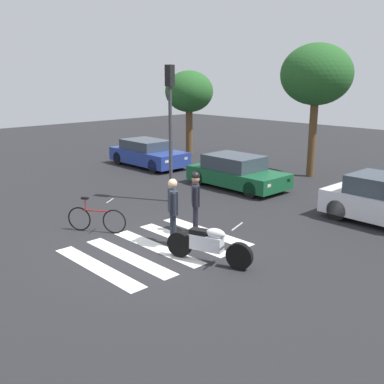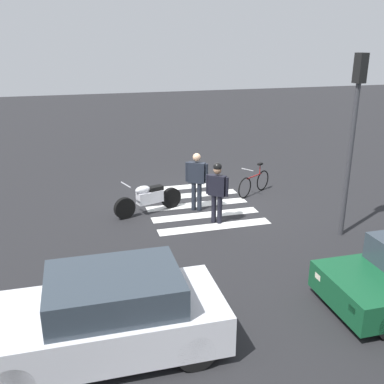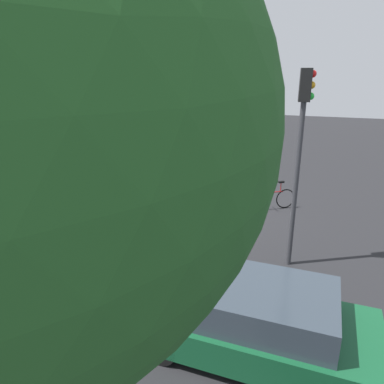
% 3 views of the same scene
% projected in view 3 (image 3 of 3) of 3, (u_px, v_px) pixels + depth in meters
% --- Properties ---
extents(ground_plane, '(60.00, 60.00, 0.00)m').
position_uv_depth(ground_plane, '(209.00, 206.00, 12.95)').
color(ground_plane, '#232326').
extents(police_motorcycle, '(2.15, 0.93, 1.04)m').
position_uv_depth(police_motorcycle, '(165.00, 192.00, 13.08)').
color(police_motorcycle, black).
rests_on(police_motorcycle, ground_plane).
extents(leaning_bicycle, '(1.51, 1.01, 1.01)m').
position_uv_depth(leaning_bicycle, '(272.00, 199.00, 12.56)').
color(leaning_bicycle, black).
rests_on(leaning_bicycle, ground_plane).
extents(officer_on_foot, '(0.60, 0.45, 1.79)m').
position_uv_depth(officer_on_foot, '(202.00, 182.00, 12.28)').
color(officer_on_foot, '#1E232D').
rests_on(officer_on_foot, ground_plane).
extents(officer_by_motorcycle, '(0.53, 0.47, 1.78)m').
position_uv_depth(officer_by_motorcycle, '(199.00, 192.00, 11.22)').
color(officer_by_motorcycle, black).
rests_on(officer_by_motorcycle, ground_plane).
extents(crosswalk_stripes, '(3.25, 4.05, 0.01)m').
position_uv_depth(crosswalk_stripes, '(209.00, 206.00, 12.95)').
color(crosswalk_stripes, silver).
rests_on(crosswalk_stripes, ground_plane).
extents(car_green_compact, '(4.07, 1.87, 1.28)m').
position_uv_depth(car_green_compact, '(258.00, 321.00, 6.08)').
color(car_green_compact, black).
rests_on(car_green_compact, ground_plane).
extents(traffic_light_pole, '(0.35, 0.27, 4.69)m').
position_uv_depth(traffic_light_pole, '(301.00, 142.00, 8.10)').
color(traffic_light_pole, '#38383D').
rests_on(traffic_light_pole, ground_plane).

